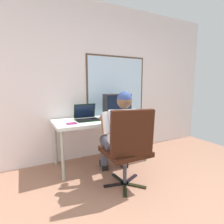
% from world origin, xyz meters
% --- Properties ---
extents(wall_rear, '(4.88, 0.08, 2.70)m').
position_xyz_m(wall_rear, '(0.01, 2.60, 1.34)').
color(wall_rear, silver).
rests_on(wall_rear, ground).
extents(desk, '(1.53, 0.67, 0.75)m').
position_xyz_m(desk, '(-0.18, 2.20, 0.69)').
color(desk, gray).
rests_on(desk, ground).
extents(office_chair, '(0.57, 0.62, 1.03)m').
position_xyz_m(office_chair, '(-0.21, 1.34, 0.58)').
color(office_chair, black).
rests_on(office_chair, ground).
extents(person_seated, '(0.61, 0.83, 1.22)m').
position_xyz_m(person_seated, '(-0.16, 1.62, 0.64)').
color(person_seated, '#40414E').
rests_on(person_seated, ground).
extents(crt_monitor, '(0.47, 0.25, 0.40)m').
position_xyz_m(crt_monitor, '(0.11, 2.22, 0.97)').
color(crt_monitor, beige).
rests_on(crt_monitor, desk).
extents(laptop, '(0.36, 0.30, 0.25)m').
position_xyz_m(laptop, '(-0.42, 2.26, 0.81)').
color(laptop, black).
rests_on(laptop, desk).
extents(wine_glass, '(0.08, 0.08, 0.13)m').
position_xyz_m(wine_glass, '(-0.15, 2.04, 0.84)').
color(wine_glass, silver).
rests_on(wine_glass, desk).
extents(cd_case, '(0.14, 0.13, 0.01)m').
position_xyz_m(cd_case, '(-0.71, 2.08, 0.75)').
color(cd_case, '#942566').
rests_on(cd_case, desk).
extents(coffee_mug, '(0.09, 0.09, 0.09)m').
position_xyz_m(coffee_mug, '(0.41, 2.05, 0.79)').
color(coffee_mug, silver).
rests_on(coffee_mug, desk).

